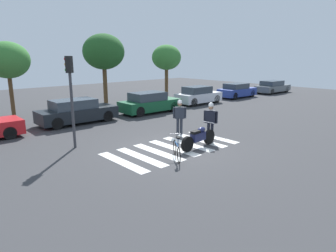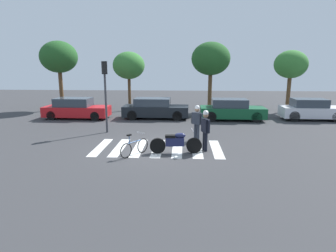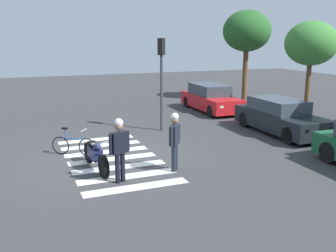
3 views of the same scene
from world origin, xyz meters
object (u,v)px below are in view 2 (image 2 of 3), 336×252
car_red_convertible (76,109)px  police_motorcycle (176,143)px  traffic_light_pole (105,85)px  leaning_bicycle (134,147)px  car_green_compact (231,110)px  car_white_van (311,110)px  officer_by_motorcycle (197,120)px  car_black_suv (155,109)px  officer_on_foot (205,127)px

car_red_convertible → police_motorcycle: bearing=-47.1°
traffic_light_pole → car_red_convertible: bearing=128.6°
leaning_bicycle → traffic_light_pole: size_ratio=0.35×
car_green_compact → car_white_van: (5.53, 0.35, 0.00)m
car_red_convertible → car_green_compact: bearing=0.2°
police_motorcycle → traffic_light_pole: 5.94m
police_motorcycle → car_green_compact: bearing=65.4°
leaning_bicycle → officer_by_motorcycle: size_ratio=0.76×
leaning_bicycle → car_red_convertible: car_red_convertible is taller
officer_by_motorcycle → leaning_bicycle: bearing=-136.1°
police_motorcycle → car_white_van: bearing=42.2°
car_red_convertible → car_black_suv: size_ratio=0.99×
car_red_convertible → car_green_compact: car_green_compact is taller
officer_on_foot → car_green_compact: bearing=72.7°
car_white_van → traffic_light_pole: (-13.21, -4.56, 1.98)m
officer_by_motorcycle → car_green_compact: bearing=65.2°
leaning_bicycle → officer_by_motorcycle: officer_by_motorcycle is taller
car_green_compact → officer_on_foot: bearing=-107.3°
officer_on_foot → car_red_convertible: 11.47m
officer_by_motorcycle → police_motorcycle: bearing=-114.2°
police_motorcycle → car_green_compact: size_ratio=0.51×
officer_by_motorcycle → car_green_compact: (2.64, 5.73, -0.35)m
police_motorcycle → leaning_bicycle: bearing=-166.5°
officer_on_foot → car_black_suv: bearing=111.2°
car_black_suv → car_green_compact: 5.38m
officer_by_motorcycle → traffic_light_pole: bearing=163.3°
car_green_compact → leaning_bicycle: bearing=-122.8°
police_motorcycle → officer_on_foot: size_ratio=1.23×
officer_on_foot → traffic_light_pole: bearing=148.2°
officer_on_foot → leaning_bicycle: bearing=-164.4°
car_white_van → car_red_convertible: bearing=-178.7°
car_green_compact → car_red_convertible: bearing=-179.8°
police_motorcycle → car_white_van: car_white_van is taller
car_red_convertible → car_white_van: size_ratio=1.11×
police_motorcycle → traffic_light_pole: bearing=137.2°
officer_by_motorcycle → car_green_compact: size_ratio=0.41×
officer_on_foot → car_black_suv: officer_on_foot is taller
car_black_suv → car_white_van: size_ratio=1.13×
traffic_light_pole → car_green_compact: bearing=28.7°
police_motorcycle → car_black_suv: bearing=101.8°
leaning_bicycle → traffic_light_pole: (-2.30, 4.16, 2.33)m
leaning_bicycle → car_white_van: size_ratio=0.33×
officer_on_foot → officer_by_motorcycle: bearing=99.4°
officer_on_foot → officer_by_motorcycle: (-0.30, 1.80, -0.02)m
officer_on_foot → car_red_convertible: size_ratio=0.40×
car_red_convertible → car_black_suv: bearing=3.3°
officer_by_motorcycle → car_white_van: officer_by_motorcycle is taller
car_red_convertible → traffic_light_pole: 5.70m
officer_by_motorcycle → traffic_light_pole: traffic_light_pole is taller
car_red_convertible → car_black_suv: car_red_convertible is taller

